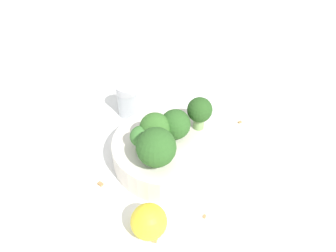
# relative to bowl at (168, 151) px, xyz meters

# --- Properties ---
(ground_plane) EXTENTS (3.00, 3.00, 0.00)m
(ground_plane) POSITION_rel_bowl_xyz_m (0.00, 0.00, -0.02)
(ground_plane) COLOR white
(bowl) EXTENTS (0.18, 0.18, 0.04)m
(bowl) POSITION_rel_bowl_xyz_m (0.00, 0.00, 0.00)
(bowl) COLOR silver
(bowl) RESTS_ON ground_plane
(broccoli_floret_0) EXTENTS (0.05, 0.05, 0.05)m
(broccoli_floret_0) POSITION_rel_bowl_xyz_m (-0.01, 0.01, 0.05)
(broccoli_floret_0) COLOR #7A9E5B
(broccoli_floret_0) RESTS_ON bowl
(broccoli_floret_1) EXTENTS (0.06, 0.06, 0.06)m
(broccoli_floret_1) POSITION_rel_bowl_xyz_m (0.05, 0.00, 0.06)
(broccoli_floret_1) COLOR #8EB770
(broccoli_floret_1) RESTS_ON bowl
(broccoli_floret_2) EXTENTS (0.04, 0.04, 0.06)m
(broccoli_floret_2) POSITION_rel_bowl_xyz_m (-0.05, 0.04, 0.06)
(broccoli_floret_2) COLOR #84AD66
(broccoli_floret_2) RESTS_ON bowl
(broccoli_floret_3) EXTENTS (0.03, 0.03, 0.04)m
(broccoli_floret_3) POSITION_rel_bowl_xyz_m (0.03, -0.03, 0.05)
(broccoli_floret_3) COLOR #7A9E5B
(broccoli_floret_3) RESTS_ON bowl
(broccoli_floret_4) EXTENTS (0.05, 0.05, 0.06)m
(broccoli_floret_4) POSITION_rel_bowl_xyz_m (0.01, -0.02, 0.05)
(broccoli_floret_4) COLOR #7A9E5B
(broccoli_floret_4) RESTS_ON bowl
(pepper_shaker) EXTENTS (0.04, 0.04, 0.07)m
(pepper_shaker) POSITION_rel_bowl_xyz_m (-0.10, -0.12, 0.01)
(pepper_shaker) COLOR #B2B7BC
(pepper_shaker) RESTS_ON ground_plane
(lemon_wedge) EXTENTS (0.05, 0.05, 0.05)m
(lemon_wedge) POSITION_rel_bowl_xyz_m (0.14, 0.02, 0.00)
(lemon_wedge) COLOR yellow
(lemon_wedge) RESTS_ON ground_plane
(almond_crumb_0) EXTENTS (0.01, 0.01, 0.01)m
(almond_crumb_0) POSITION_rel_bowl_xyz_m (-0.14, 0.10, -0.02)
(almond_crumb_0) COLOR #AD7F4C
(almond_crumb_0) RESTS_ON ground_plane
(almond_crumb_1) EXTENTS (0.01, 0.01, 0.01)m
(almond_crumb_1) POSITION_rel_bowl_xyz_m (0.15, 0.03, -0.02)
(almond_crumb_1) COLOR tan
(almond_crumb_1) RESTS_ON ground_plane
(almond_crumb_2) EXTENTS (0.01, 0.00, 0.01)m
(almond_crumb_2) POSITION_rel_bowl_xyz_m (0.09, 0.09, -0.02)
(almond_crumb_2) COLOR #AD7F4C
(almond_crumb_2) RESTS_ON ground_plane
(almond_crumb_3) EXTENTS (0.01, 0.01, 0.01)m
(almond_crumb_3) POSITION_rel_bowl_xyz_m (0.09, -0.08, -0.02)
(almond_crumb_3) COLOR #AD7F4C
(almond_crumb_3) RESTS_ON ground_plane
(almond_crumb_4) EXTENTS (0.01, 0.00, 0.01)m
(almond_crumb_4) POSITION_rel_bowl_xyz_m (-0.12, -0.01, -0.02)
(almond_crumb_4) COLOR olive
(almond_crumb_4) RESTS_ON ground_plane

